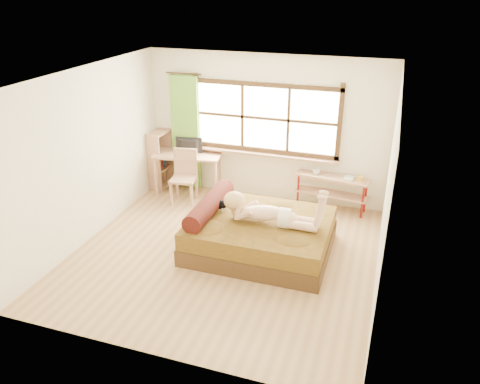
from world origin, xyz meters
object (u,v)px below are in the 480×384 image
(bed, at_px, (257,233))
(desk, at_px, (188,159))
(chair, at_px, (185,173))
(woman, at_px, (270,204))
(pipe_shelf, at_px, (333,185))
(kitten, at_px, (218,203))
(bookshelf, at_px, (160,159))

(bed, relative_size, desk, 1.58)
(chair, bearing_deg, bed, -44.59)
(woman, bearing_deg, pipe_shelf, 69.35)
(woman, relative_size, pipe_shelf, 1.13)
(kitten, distance_m, pipe_shelf, 2.31)
(kitten, bearing_deg, bed, -8.48)
(kitten, xyz_separation_m, desk, (-1.22, 1.57, 0.03))
(bed, distance_m, kitten, 0.77)
(bed, xyz_separation_m, bookshelf, (-2.52, 1.73, 0.30))
(bed, relative_size, bookshelf, 1.83)
(woman, xyz_separation_m, chair, (-2.00, 1.36, -0.30))
(woman, distance_m, pipe_shelf, 2.00)
(desk, bearing_deg, bookshelf, 166.22)
(bed, xyz_separation_m, kitten, (-0.67, 0.10, 0.37))
(desk, distance_m, bookshelf, 0.64)
(chair, height_order, bookshelf, bookshelf)
(desk, height_order, bookshelf, bookshelf)
(pipe_shelf, bearing_deg, kitten, -125.63)
(bed, distance_m, chair, 2.24)
(pipe_shelf, bearing_deg, bed, -109.44)
(bookshelf, bearing_deg, chair, -26.36)
(desk, xyz_separation_m, pipe_shelf, (2.78, 0.12, -0.22))
(kitten, height_order, desk, desk)
(bed, height_order, woman, woman)
(kitten, height_order, bookshelf, bookshelf)
(chair, bearing_deg, bookshelf, 141.21)
(kitten, bearing_deg, pipe_shelf, 47.21)
(chair, bearing_deg, pipe_shelf, 1.47)
(desk, bearing_deg, woman, -48.01)
(bed, xyz_separation_m, chair, (-1.80, 1.31, 0.27))
(kitten, relative_size, chair, 0.32)
(woman, relative_size, bookshelf, 1.28)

